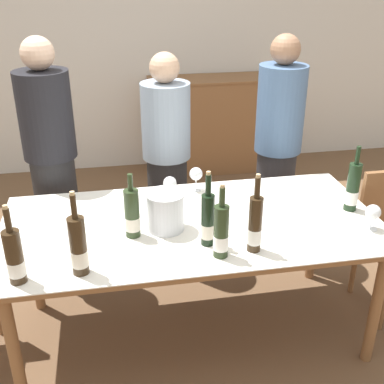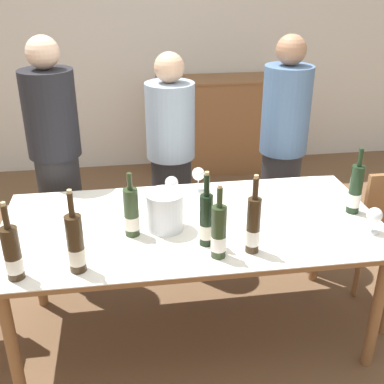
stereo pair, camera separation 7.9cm
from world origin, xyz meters
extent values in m
plane|color=brown|center=(0.00, 0.00, 0.00)|extent=(12.00, 12.00, 0.00)
cube|color=silver|center=(0.00, 2.78, 1.40)|extent=(8.00, 0.10, 2.80)
cube|color=brown|center=(0.67, 2.49, 0.48)|extent=(1.24, 0.44, 0.96)
cube|color=brown|center=(0.67, 2.49, 0.97)|extent=(1.28, 0.46, 0.02)
cylinder|color=brown|center=(-0.92, -0.40, 0.35)|extent=(0.06, 0.06, 0.71)
cylinder|color=brown|center=(0.92, -0.40, 0.35)|extent=(0.06, 0.06, 0.71)
cylinder|color=brown|center=(-0.92, 0.40, 0.35)|extent=(0.06, 0.06, 0.71)
cylinder|color=brown|center=(0.92, 0.40, 0.35)|extent=(0.06, 0.06, 0.71)
cube|color=brown|center=(0.00, 0.00, 0.73)|extent=(2.00, 0.96, 0.04)
cube|color=white|center=(0.00, 0.00, 0.75)|extent=(2.03, 0.99, 0.01)
cylinder|color=silver|center=(-0.15, -0.04, 0.85)|extent=(0.19, 0.19, 0.21)
cylinder|color=silver|center=(-0.15, -0.04, 0.95)|extent=(0.20, 0.20, 0.01)
cylinder|color=#332314|center=(-0.84, -0.38, 0.88)|extent=(0.08, 0.08, 0.25)
cylinder|color=white|center=(-0.84, -0.38, 0.82)|extent=(0.08, 0.08, 0.07)
cylinder|color=#332314|center=(-0.84, -0.38, 1.06)|extent=(0.03, 0.03, 0.11)
cylinder|color=tan|center=(-0.84, -0.38, 1.12)|extent=(0.02, 0.02, 0.02)
cylinder|color=black|center=(0.91, -0.01, 0.89)|extent=(0.07, 0.07, 0.28)
cylinder|color=white|center=(0.91, -0.01, 0.83)|extent=(0.07, 0.07, 0.08)
cylinder|color=black|center=(0.91, -0.01, 1.08)|extent=(0.02, 0.02, 0.10)
cylinder|color=#332314|center=(0.24, -0.33, 0.89)|extent=(0.07, 0.07, 0.28)
cylinder|color=white|center=(0.24, -0.33, 0.83)|extent=(0.07, 0.07, 0.08)
cylinder|color=#332314|center=(0.24, -0.33, 1.08)|extent=(0.03, 0.03, 0.10)
cylinder|color=tan|center=(0.24, -0.33, 1.14)|extent=(0.02, 0.02, 0.02)
cylinder|color=#332314|center=(-0.58, -0.37, 0.89)|extent=(0.08, 0.08, 0.28)
cylinder|color=silver|center=(-0.58, -0.37, 0.83)|extent=(0.08, 0.08, 0.08)
cylinder|color=#332314|center=(-0.58, -0.37, 1.08)|extent=(0.03, 0.03, 0.11)
cylinder|color=tan|center=(-0.58, -0.37, 1.15)|extent=(0.02, 0.02, 0.02)
cylinder|color=#28381E|center=(0.07, -0.35, 0.88)|extent=(0.07, 0.07, 0.26)
cylinder|color=white|center=(0.07, -0.35, 0.82)|extent=(0.07, 0.07, 0.07)
cylinder|color=#28381E|center=(0.07, -0.35, 1.06)|extent=(0.03, 0.03, 0.10)
cylinder|color=tan|center=(0.07, -0.35, 1.12)|extent=(0.02, 0.02, 0.02)
cylinder|color=#28381E|center=(-0.32, -0.08, 0.88)|extent=(0.08, 0.08, 0.25)
cylinder|color=silver|center=(-0.32, -0.08, 0.82)|extent=(0.08, 0.08, 0.07)
cylinder|color=#28381E|center=(-0.32, -0.08, 1.05)|extent=(0.03, 0.03, 0.09)
cylinder|color=black|center=(0.04, -0.23, 0.88)|extent=(0.07, 0.07, 0.27)
cylinder|color=silver|center=(0.04, -0.23, 0.83)|extent=(0.07, 0.07, 0.07)
cylinder|color=black|center=(0.04, -0.23, 1.07)|extent=(0.03, 0.03, 0.11)
cylinder|color=tan|center=(0.04, -0.23, 1.13)|extent=(0.02, 0.02, 0.02)
cylinder|color=white|center=(0.91, -0.24, 0.75)|extent=(0.07, 0.07, 0.00)
cylinder|color=white|center=(0.91, -0.24, 0.79)|extent=(0.01, 0.01, 0.07)
sphere|color=white|center=(0.91, -0.24, 0.85)|extent=(0.08, 0.08, 0.08)
cylinder|color=white|center=(-0.08, 0.30, 0.75)|extent=(0.07, 0.07, 0.00)
cylinder|color=white|center=(-0.08, 0.30, 0.79)|extent=(0.01, 0.01, 0.07)
sphere|color=white|center=(-0.08, 0.30, 0.85)|extent=(0.08, 0.08, 0.08)
cylinder|color=white|center=(0.10, 0.40, 0.75)|extent=(0.06, 0.06, 0.00)
cylinder|color=white|center=(0.10, 0.40, 0.79)|extent=(0.01, 0.01, 0.08)
sphere|color=white|center=(0.10, 0.40, 0.86)|extent=(0.08, 0.08, 0.08)
cylinder|color=brown|center=(1.13, -0.18, 0.21)|extent=(0.03, 0.03, 0.41)
cylinder|color=brown|center=(1.13, 0.18, 0.21)|extent=(0.03, 0.03, 0.41)
cylinder|color=#262628|center=(-0.77, 0.74, 0.45)|extent=(0.28, 0.28, 0.90)
cylinder|color=black|center=(-0.77, 0.74, 1.17)|extent=(0.33, 0.33, 0.54)
sphere|color=beige|center=(-0.77, 0.74, 1.54)|extent=(0.20, 0.20, 0.20)
cylinder|color=#262628|center=(-0.02, 0.85, 0.40)|extent=(0.28, 0.28, 0.80)
cylinder|color=#8C9EB2|center=(-0.02, 0.85, 1.06)|extent=(0.33, 0.33, 0.51)
sphere|color=#DBAD89|center=(-0.02, 0.85, 1.41)|extent=(0.20, 0.20, 0.20)
cylinder|color=#2D2D33|center=(0.77, 0.83, 0.40)|extent=(0.28, 0.28, 0.81)
cylinder|color=#4C6B93|center=(0.77, 0.83, 1.11)|extent=(0.33, 0.33, 0.60)
sphere|color=#A37556|center=(0.77, 0.83, 1.51)|extent=(0.20, 0.20, 0.20)
camera|label=1|loc=(-0.41, -2.23, 2.01)|focal=45.00mm
camera|label=2|loc=(-0.33, -2.24, 2.01)|focal=45.00mm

